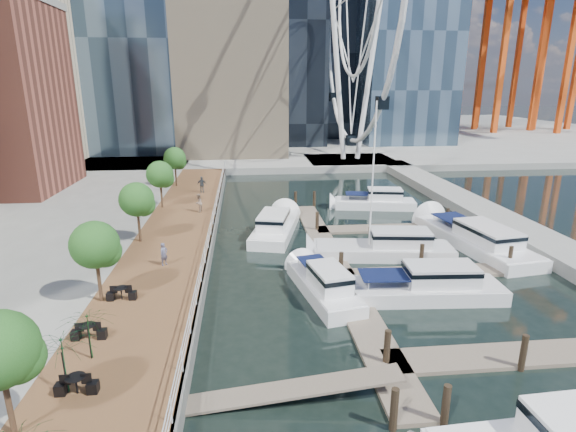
{
  "coord_description": "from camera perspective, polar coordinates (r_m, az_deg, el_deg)",
  "views": [
    {
      "loc": [
        -3.32,
        -19.55,
        12.49
      ],
      "look_at": [
        -0.1,
        12.9,
        3.0
      ],
      "focal_mm": 28.0,
      "sensor_mm": 36.0,
      "label": 1
    }
  ],
  "objects": [
    {
      "name": "cafe_tables",
      "position": [
        21.95,
        -24.57,
        -15.84
      ],
      "size": [
        2.5,
        13.7,
        0.74
      ],
      "color": "black",
      "rests_on": "ground"
    },
    {
      "name": "pedestrian_mid",
      "position": [
        43.04,
        -11.29,
        1.63
      ],
      "size": [
        0.87,
        1.0,
        1.76
      ],
      "primitive_type": "imported",
      "rotation": [
        0.0,
        0.0,
        -1.84
      ],
      "color": "gray",
      "rests_on": "boardwalk"
    },
    {
      "name": "cafe_seating",
      "position": [
        19.16,
        -26.86,
        -18.36
      ],
      "size": [
        3.96,
        10.41,
        2.46
      ],
      "color": "#0E3418",
      "rests_on": "ground"
    },
    {
      "name": "land_far",
      "position": [
        122.19,
        -4.15,
        10.55
      ],
      "size": [
        200.0,
        114.0,
        1.0
      ],
      "primitive_type": "cube",
      "color": "gray",
      "rests_on": "ground"
    },
    {
      "name": "street_trees",
      "position": [
        35.48,
        -18.68,
        1.99
      ],
      "size": [
        2.6,
        42.6,
        4.6
      ],
      "color": "#3F2B1C",
      "rests_on": "ground"
    },
    {
      "name": "breakwater",
      "position": [
        47.45,
        24.0,
        0.15
      ],
      "size": [
        4.0,
        60.0,
        1.0
      ],
      "primitive_type": "cube",
      "color": "gray",
      "rests_on": "ground"
    },
    {
      "name": "seawall",
      "position": [
        36.67,
        -9.56,
        -3.1
      ],
      "size": [
        0.25,
        60.0,
        1.0
      ],
      "primitive_type": "cube",
      "color": "#595954",
      "rests_on": "ground"
    },
    {
      "name": "ground",
      "position": [
        23.44,
        3.49,
        -16.01
      ],
      "size": [
        520.0,
        520.0,
        0.0
      ],
      "primitive_type": "plane",
      "color": "black",
      "rests_on": "ground"
    },
    {
      "name": "port_cranes",
      "position": [
        135.54,
        27.32,
        17.7
      ],
      "size": [
        40.0,
        52.0,
        38.0
      ],
      "color": "#D84C14",
      "rests_on": "ground"
    },
    {
      "name": "pedestrian_far",
      "position": [
        51.01,
        -10.86,
        3.95
      ],
      "size": [
        1.12,
        0.62,
        1.8
      ],
      "primitive_type": "imported",
      "rotation": [
        0.0,
        0.0,
        2.97
      ],
      "color": "#353C43",
      "rests_on": "boardwalk"
    },
    {
      "name": "pedestrian_near",
      "position": [
        30.92,
        -15.48,
        -4.68
      ],
      "size": [
        0.65,
        0.67,
        1.55
      ],
      "primitive_type": "imported",
      "rotation": [
        0.0,
        0.0,
        0.84
      ],
      "color": "#53536E",
      "rests_on": "boardwalk"
    },
    {
      "name": "floating_docks",
      "position": [
        33.82,
        14.29,
        -5.09
      ],
      "size": [
        16.0,
        34.0,
        2.6
      ],
      "color": "#6D6051",
      "rests_on": "ground"
    },
    {
      "name": "boardwalk",
      "position": [
        37.01,
        -14.2,
        -3.2
      ],
      "size": [
        6.0,
        60.0,
        1.0
      ],
      "primitive_type": "cube",
      "color": "brown",
      "rests_on": "ground"
    },
    {
      "name": "yacht_foreground",
      "position": [
        29.07,
        16.31,
        -9.93
      ],
      "size": [
        11.11,
        3.61,
        2.15
      ],
      "primitive_type": null,
      "rotation": [
        0.0,
        0.0,
        1.51
      ],
      "color": "silver",
      "rests_on": "ground"
    },
    {
      "name": "railing",
      "position": [
        36.36,
        -9.79,
        -1.57
      ],
      "size": [
        0.1,
        60.0,
        1.05
      ],
      "primitive_type": null,
      "color": "white",
      "rests_on": "boardwalk"
    },
    {
      "name": "moored_yachts",
      "position": [
        35.12,
        12.34,
        -5.01
      ],
      "size": [
        21.18,
        37.04,
        11.5
      ],
      "color": "silver",
      "rests_on": "ground"
    },
    {
      "name": "pier",
      "position": [
        74.59,
        7.89,
        6.82
      ],
      "size": [
        14.0,
        12.0,
        1.0
      ],
      "primitive_type": "cube",
      "color": "gray",
      "rests_on": "ground"
    }
  ]
}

